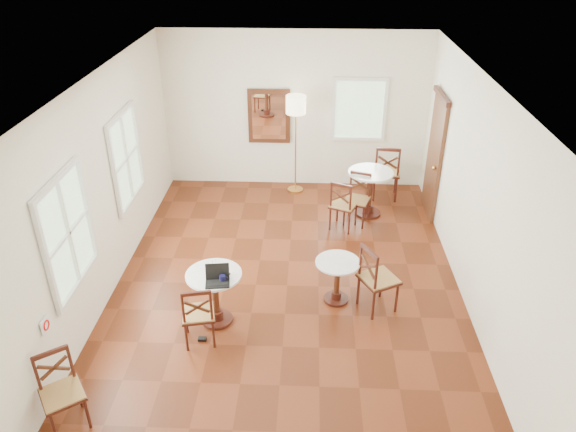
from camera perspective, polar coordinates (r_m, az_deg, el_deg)
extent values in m
plane|color=#5E2510|center=(8.00, -0.10, -7.32)|extent=(7.00, 7.00, 0.00)
cube|color=white|center=(10.45, 0.78, 10.98)|extent=(5.00, 0.02, 3.00)
cube|color=white|center=(4.38, -2.30, -18.73)|extent=(5.00, 0.02, 3.00)
cube|color=white|center=(7.73, -18.98, 2.56)|extent=(0.02, 7.00, 3.00)
cube|color=white|center=(7.53, 19.26, 1.81)|extent=(0.02, 7.00, 3.00)
cube|color=white|center=(6.67, -0.12, 13.90)|extent=(5.00, 7.00, 0.02)
cube|color=#5B321A|center=(9.82, 15.14, 5.91)|extent=(0.06, 0.90, 2.10)
cube|color=#3F180F|center=(9.45, 15.88, 12.05)|extent=(0.08, 1.02, 0.08)
sphere|color=#BF8C3F|center=(9.53, 15.11, 4.89)|extent=(0.07, 0.07, 0.07)
cube|color=#4B2314|center=(10.47, -2.01, 10.42)|extent=(0.80, 0.05, 1.05)
cube|color=white|center=(10.44, -2.02, 10.37)|extent=(0.64, 0.02, 0.88)
cube|color=white|center=(6.39, -24.17, -10.43)|extent=(0.02, 0.16, 0.16)
torus|color=red|center=(6.38, -24.05, -10.44)|extent=(0.02, 0.12, 0.12)
cube|color=white|center=(6.73, -22.14, -1.66)|extent=(0.06, 1.22, 1.42)
cube|color=white|center=(8.55, -16.65, 5.86)|extent=(0.06, 1.22, 1.42)
cube|color=white|center=(10.44, 7.50, 11.01)|extent=(1.02, 0.06, 1.22)
cylinder|color=#3F180F|center=(7.43, -7.44, -10.71)|extent=(0.41, 0.41, 0.04)
cylinder|color=#3F180F|center=(7.38, -7.49, -10.22)|extent=(0.16, 0.16, 0.12)
cylinder|color=#4B2314|center=(7.19, -7.64, -8.31)|extent=(0.09, 0.09, 0.62)
cylinder|color=#3F180F|center=(7.02, -7.80, -6.44)|extent=(0.14, 0.14, 0.06)
cylinder|color=white|center=(6.99, -7.82, -6.13)|extent=(0.72, 0.72, 0.03)
cylinder|color=#3F180F|center=(7.75, 5.06, -8.66)|extent=(0.35, 0.35, 0.03)
cylinder|color=#3F180F|center=(7.71, 5.08, -8.25)|extent=(0.14, 0.14, 0.10)
cylinder|color=#4B2314|center=(7.55, 5.16, -6.67)|extent=(0.08, 0.08, 0.52)
cylinder|color=#3F180F|center=(7.41, 5.25, -5.13)|extent=(0.12, 0.12, 0.05)
cylinder|color=white|center=(7.39, 5.26, -4.88)|extent=(0.61, 0.61, 0.03)
cylinder|color=#3F180F|center=(9.93, 8.37, 0.33)|extent=(0.45, 0.45, 0.05)
cylinder|color=#3F180F|center=(9.89, 8.41, 0.80)|extent=(0.18, 0.18, 0.14)
cylinder|color=#4B2314|center=(9.73, 8.55, 2.56)|extent=(0.10, 0.10, 0.68)
cylinder|color=#3F180F|center=(9.60, 8.69, 4.26)|extent=(0.16, 0.16, 0.07)
cylinder|color=white|center=(9.58, 8.71, 4.54)|extent=(0.79, 0.79, 0.03)
cylinder|color=#3F180F|center=(7.18, -7.95, -10.49)|extent=(0.03, 0.03, 0.41)
cylinder|color=#3F180F|center=(6.92, -7.83, -12.22)|extent=(0.03, 0.03, 0.41)
cylinder|color=#3F180F|center=(7.19, -10.63, -10.69)|extent=(0.03, 0.03, 0.41)
cylinder|color=#3F180F|center=(6.94, -10.63, -12.43)|extent=(0.03, 0.03, 0.41)
cube|color=#3F180F|center=(6.92, -9.40, -10.11)|extent=(0.48, 0.48, 0.03)
cube|color=#A07440|center=(6.91, -9.41, -10.03)|extent=(0.46, 0.46, 0.04)
cylinder|color=#3F180F|center=(6.65, -8.08, -9.39)|extent=(0.03, 0.03, 0.46)
cylinder|color=#3F180F|center=(6.66, -10.97, -9.60)|extent=(0.03, 0.03, 0.46)
cube|color=#3F180F|center=(6.52, -9.68, -8.04)|extent=(0.35, 0.10, 0.05)
cube|color=#4B2314|center=(6.64, -9.53, -9.44)|extent=(0.30, 0.08, 0.20)
cube|color=#4B2314|center=(6.64, -9.53, -9.44)|extent=(0.30, 0.08, 0.20)
cylinder|color=#3F180F|center=(6.34, -23.41, -19.77)|extent=(0.03, 0.03, 0.42)
cylinder|color=#3F180F|center=(6.58, -24.07, -17.77)|extent=(0.03, 0.03, 0.42)
cylinder|color=#3F180F|center=(6.35, -20.34, -18.87)|extent=(0.03, 0.03, 0.42)
cylinder|color=#3F180F|center=(6.59, -21.14, -16.92)|extent=(0.03, 0.03, 0.42)
cube|color=#3F180F|center=(6.32, -22.62, -16.98)|extent=(0.57, 0.57, 0.03)
cube|color=#A07440|center=(6.31, -22.64, -16.89)|extent=(0.55, 0.55, 0.04)
cylinder|color=#3F180F|center=(6.28, -24.90, -14.94)|extent=(0.03, 0.03, 0.47)
cylinder|color=#3F180F|center=(6.30, -21.87, -14.07)|extent=(0.03, 0.03, 0.47)
cube|color=#3F180F|center=(6.15, -23.77, -13.04)|extent=(0.31, 0.23, 0.05)
cube|color=#4B2314|center=(6.28, -23.40, -14.45)|extent=(0.26, 0.20, 0.21)
cube|color=#4B2314|center=(6.28, -23.40, -14.45)|extent=(0.26, 0.20, 0.21)
cylinder|color=#3F180F|center=(9.45, 7.13, 0.18)|extent=(0.03, 0.03, 0.43)
cylinder|color=#3F180F|center=(9.17, 6.43, -0.75)|extent=(0.03, 0.03, 0.43)
cylinder|color=#3F180F|center=(9.55, 5.20, 0.61)|extent=(0.03, 0.03, 0.43)
cylinder|color=#3F180F|center=(9.27, 4.44, -0.30)|extent=(0.03, 0.03, 0.43)
cube|color=#3F180F|center=(9.25, 5.87, 1.13)|extent=(0.55, 0.55, 0.03)
cube|color=#A07440|center=(9.25, 5.87, 1.21)|extent=(0.52, 0.52, 0.04)
cylinder|color=#3F180F|center=(8.95, 6.59, 1.76)|extent=(0.03, 0.03, 0.48)
cylinder|color=#3F180F|center=(9.06, 4.55, 2.20)|extent=(0.03, 0.03, 0.48)
cube|color=#3F180F|center=(8.91, 5.63, 3.23)|extent=(0.35, 0.17, 0.05)
cube|color=#4B2314|center=(9.00, 5.57, 2.03)|extent=(0.29, 0.14, 0.21)
cube|color=#4B2314|center=(9.00, 5.57, 2.03)|extent=(0.29, 0.14, 0.21)
cylinder|color=#3F180F|center=(7.53, 11.35, -8.43)|extent=(0.04, 0.04, 0.47)
cylinder|color=#3F180F|center=(7.35, 8.95, -9.26)|extent=(0.04, 0.04, 0.47)
cylinder|color=#3F180F|center=(7.77, 9.75, -6.95)|extent=(0.04, 0.04, 0.47)
cylinder|color=#3F180F|center=(7.59, 7.39, -7.71)|extent=(0.04, 0.04, 0.47)
cube|color=#3F180F|center=(7.41, 9.51, -6.60)|extent=(0.62, 0.62, 0.03)
cube|color=#A07440|center=(7.40, 9.52, -6.50)|extent=(0.59, 0.59, 0.04)
cylinder|color=#3F180F|center=(7.05, 9.26, -6.11)|extent=(0.04, 0.04, 0.52)
cylinder|color=#3F180F|center=(7.30, 7.64, -4.60)|extent=(0.04, 0.04, 0.52)
cube|color=#3F180F|center=(7.05, 8.57, -3.74)|extent=(0.22, 0.37, 0.05)
cube|color=#4B2314|center=(7.17, 8.44, -5.27)|extent=(0.18, 0.31, 0.23)
cube|color=#4B2314|center=(7.17, 8.44, -5.27)|extent=(0.18, 0.31, 0.23)
cylinder|color=#3F180F|center=(10.70, 11.22, 3.66)|extent=(0.04, 0.04, 0.51)
cylinder|color=#3F180F|center=(10.33, 11.28, 2.71)|extent=(0.04, 0.04, 0.51)
cylinder|color=#3F180F|center=(10.68, 9.06, 3.82)|extent=(0.04, 0.04, 0.51)
cylinder|color=#3F180F|center=(10.32, 9.04, 2.87)|extent=(0.04, 0.04, 0.51)
cube|color=#3F180F|center=(10.40, 10.27, 4.56)|extent=(0.54, 0.54, 0.03)
cube|color=#A07440|center=(10.39, 10.28, 4.64)|extent=(0.52, 0.52, 0.05)
cylinder|color=#3F180F|center=(10.11, 11.57, 5.42)|extent=(0.04, 0.04, 0.56)
cylinder|color=#3F180F|center=(10.09, 9.27, 5.59)|extent=(0.04, 0.04, 0.56)
cube|color=#3F180F|center=(10.00, 10.55, 6.87)|extent=(0.43, 0.08, 0.06)
cube|color=#4B2314|center=(10.10, 10.42, 5.57)|extent=(0.37, 0.07, 0.25)
cube|color=#4B2314|center=(10.10, 10.42, 5.57)|extent=(0.37, 0.07, 0.25)
cylinder|color=#3F180F|center=(9.43, 5.91, 0.16)|extent=(0.03, 0.03, 0.42)
cylinder|color=#3F180F|center=(9.72, 6.46, 1.06)|extent=(0.03, 0.03, 0.42)
cylinder|color=#3F180F|center=(9.36, 7.90, -0.20)|extent=(0.03, 0.03, 0.42)
cylinder|color=#3F180F|center=(9.65, 8.40, 0.72)|extent=(0.03, 0.03, 0.42)
cube|color=#3F180F|center=(9.44, 7.25, 1.60)|extent=(0.53, 0.53, 0.03)
cube|color=#A07440|center=(9.43, 7.25, 1.67)|extent=(0.50, 0.50, 0.04)
cylinder|color=#3F180F|center=(9.52, 6.61, 3.44)|extent=(0.03, 0.03, 0.47)
cylinder|color=#3F180F|center=(9.45, 8.59, 3.10)|extent=(0.03, 0.03, 0.47)
cube|color=#3F180F|center=(9.39, 7.68, 4.46)|extent=(0.35, 0.15, 0.05)
cube|color=#4B2314|center=(9.48, 7.60, 3.32)|extent=(0.30, 0.12, 0.21)
cube|color=#4B2314|center=(9.48, 7.60, 3.32)|extent=(0.30, 0.12, 0.21)
cylinder|color=#BF8C3F|center=(10.69, 0.77, 2.81)|extent=(0.30, 0.30, 0.03)
cylinder|color=#BF8C3F|center=(10.34, 0.80, 7.04)|extent=(0.03, 0.03, 1.74)
cylinder|color=beige|center=(10.05, 0.84, 11.63)|extent=(0.37, 0.37, 0.33)
cube|color=black|center=(6.80, -7.41, -7.01)|extent=(0.32, 0.25, 0.02)
cube|color=black|center=(6.79, -7.42, -6.95)|extent=(0.26, 0.16, 0.00)
cube|color=black|center=(6.82, -7.44, -5.78)|extent=(0.30, 0.10, 0.20)
cube|color=silver|center=(6.82, -7.44, -5.78)|extent=(0.26, 0.08, 0.17)
ellipsoid|color=black|center=(6.93, -6.42, -6.05)|extent=(0.10, 0.07, 0.03)
cylinder|color=black|center=(6.81, -6.91, -6.53)|extent=(0.07, 0.07, 0.09)
torus|color=black|center=(6.80, -6.55, -6.55)|extent=(0.06, 0.01, 0.06)
cylinder|color=white|center=(7.08, -7.78, -4.98)|extent=(0.06, 0.06, 0.10)
cube|color=black|center=(7.16, -9.01, -12.66)|extent=(0.10, 0.06, 0.04)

